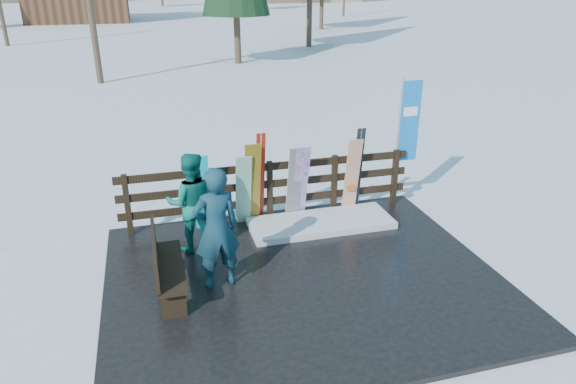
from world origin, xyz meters
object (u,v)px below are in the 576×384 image
object	(u,v)px
snowboard_3	(301,183)
snowboard_5	(352,176)
snowboard_2	(252,184)
snowboard_4	(294,184)
bench	(164,264)
rental_flag	(407,126)
snowboard_1	(243,191)
person_back	(192,203)
person_front	(216,229)
snowboard_0	(202,193)

from	to	relation	value
snowboard_3	snowboard_5	size ratio (longest dim) A/B	0.99
snowboard_2	snowboard_4	xyz separation A→B (m)	(0.80, 0.00, -0.07)
bench	rental_flag	size ratio (longest dim) A/B	0.58
snowboard_5	snowboard_1	bearing A→B (deg)	180.00
person_back	snowboard_2	bearing A→B (deg)	-146.63
person_front	person_back	world-z (taller)	person_front
snowboard_0	person_back	bearing A→B (deg)	-110.48
snowboard_3	snowboard_4	distance (m)	0.13
snowboard_4	person_back	xyz separation A→B (m)	(-1.95, -0.63, 0.12)
snowboard_3	person_back	size ratio (longest dim) A/B	0.90
bench	snowboard_1	distance (m)	2.45
snowboard_4	snowboard_5	world-z (taller)	snowboard_5
person_front	snowboard_4	bearing A→B (deg)	-141.42
person_front	bench	bearing A→B (deg)	-5.16
rental_flag	person_front	bearing A→B (deg)	-152.53
bench	snowboard_5	size ratio (longest dim) A/B	0.96
snowboard_3	rental_flag	xyz separation A→B (m)	(2.25, 0.27, 0.85)
snowboard_5	rental_flag	world-z (taller)	rental_flag
snowboard_5	person_back	distance (m)	3.18
bench	snowboard_4	world-z (taller)	snowboard_4
snowboard_2	snowboard_1	bearing A→B (deg)	180.00
snowboard_2	snowboard_5	distance (m)	1.95
bench	snowboard_3	distance (m)	3.25
bench	rental_flag	xyz separation A→B (m)	(4.87, 2.18, 1.09)
bench	snowboard_5	distance (m)	4.13
snowboard_1	snowboard_3	distance (m)	1.09
snowboard_2	person_back	size ratio (longest dim) A/B	0.97
bench	person_back	xyz separation A→B (m)	(0.54, 1.27, 0.35)
snowboard_4	person_front	world-z (taller)	person_front
snowboard_1	snowboard_5	size ratio (longest dim) A/B	0.93
snowboard_0	snowboard_3	size ratio (longest dim) A/B	0.98
snowboard_5	rental_flag	size ratio (longest dim) A/B	0.60
snowboard_0	snowboard_4	size ratio (longest dim) A/B	1.00
snowboard_2	person_front	distance (m)	2.07
person_back	snowboard_4	bearing A→B (deg)	-157.34
snowboard_1	person_back	size ratio (longest dim) A/B	0.85
snowboard_1	rental_flag	bearing A→B (deg)	4.62
bench	snowboard_3	world-z (taller)	snowboard_3
snowboard_4	person_front	distance (m)	2.53
snowboard_1	snowboard_3	size ratio (longest dim) A/B	0.94
snowboard_1	person_front	distance (m)	2.02
bench	snowboard_2	size ratio (longest dim) A/B	0.90
snowboard_0	rental_flag	size ratio (longest dim) A/B	0.58
snowboard_5	person_front	world-z (taller)	person_front
snowboard_1	person_back	world-z (taller)	person_back
snowboard_1	person_front	bearing A→B (deg)	-111.95
person_front	rental_flag	bearing A→B (deg)	-161.26
snowboard_0	snowboard_1	distance (m)	0.75
snowboard_0	person_front	distance (m)	1.87
snowboard_3	bench	bearing A→B (deg)	-144.02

